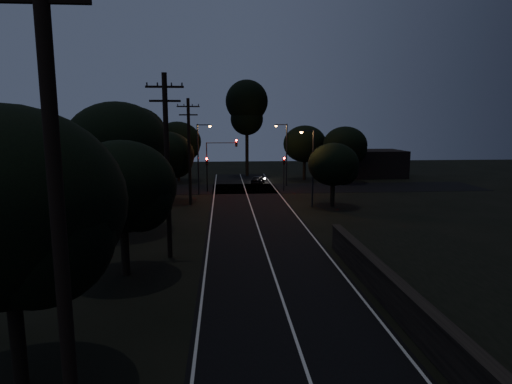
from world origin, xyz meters
TOP-DOWN VIEW (x-y plane):
  - road_surface at (0.00, 31.12)m, footprint 60.00×70.00m
  - utility_pole_near at (-6.00, -2.00)m, footprint 2.20×0.30m
  - utility_pole_mid at (-6.00, 15.00)m, footprint 2.20×0.30m
  - utility_pole_far at (-6.00, 32.00)m, footprint 2.20×0.30m
  - tree_left_a at (-8.76, 1.86)m, footprint 6.90×6.90m
  - tree_left_b at (-7.80, 11.88)m, footprint 5.73×5.73m
  - tree_left_c at (-10.23, 21.84)m, footprint 7.68×7.68m
  - tree_left_d at (-8.30, 33.88)m, footprint 5.73×5.73m
  - tree_far_nw at (-8.77, 49.87)m, footprint 6.56×6.56m
  - tree_far_w at (-13.72, 45.84)m, footprint 8.00×8.00m
  - tree_far_ne at (9.22, 49.88)m, footprint 6.14×6.14m
  - tree_far_e at (14.21, 46.88)m, footprint 6.03×6.03m
  - tree_right_a at (8.17, 29.90)m, footprint 4.91×4.91m
  - tall_pine at (1.00, 55.00)m, footprint 6.39×6.39m
  - building_left at (-20.00, 52.00)m, footprint 10.00×8.00m
  - building_right at (20.00, 53.00)m, footprint 9.00×7.00m
  - signal_left at (-4.60, 39.99)m, footprint 0.28×0.35m
  - signal_right at (4.60, 39.99)m, footprint 0.28×0.35m
  - signal_mast at (-2.91, 39.99)m, footprint 3.70×0.35m
  - streetlight_a at (-5.31, 38.00)m, footprint 1.66×0.26m
  - streetlight_b at (5.31, 44.00)m, footprint 1.66×0.26m
  - streetlight_c at (5.83, 30.00)m, footprint 1.46×0.26m
  - car at (1.93, 46.00)m, footprint 2.29×3.50m

SIDE VIEW (x-z plane):
  - road_surface at x=0.00m, z-range 0.00..0.03m
  - car at x=1.93m, z-range 0.00..1.11m
  - building_right at x=20.00m, z-range 0.00..4.00m
  - building_left at x=-20.00m, z-range 0.00..4.40m
  - signal_left at x=-4.60m, z-range 0.79..4.89m
  - signal_right at x=4.60m, z-range 0.79..4.89m
  - tree_right_a at x=8.17m, z-range 0.92..7.16m
  - signal_mast at x=-2.91m, z-range 1.21..7.46m
  - streetlight_c at x=5.83m, z-range 0.60..8.10m
  - streetlight_a at x=-5.31m, z-range 0.64..8.64m
  - streetlight_b at x=5.31m, z-range 0.64..8.64m
  - tree_left_d at x=-8.30m, z-range 1.08..8.35m
  - tree_left_b at x=-7.80m, z-range 1.08..8.37m
  - tree_far_e at x=14.21m, z-range 1.13..8.78m
  - tree_far_ne at x=9.22m, z-range 1.14..8.91m
  - tree_far_nw at x=-8.77m, z-range 1.23..9.54m
  - utility_pole_far at x=-6.00m, z-range 0.23..10.73m
  - tree_left_a at x=-8.76m, z-range 1.28..10.00m
  - utility_pole_mid at x=-6.00m, z-range 0.24..11.24m
  - utility_pole_near at x=-6.00m, z-range 0.25..12.25m
  - tree_left_c at x=-10.23m, z-range 1.43..11.13m
  - tree_far_w at x=-13.72m, z-range 1.53..11.73m
  - tall_pine at x=1.00m, z-range 3.21..17.73m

